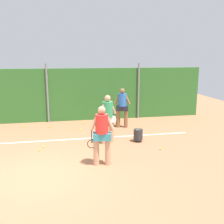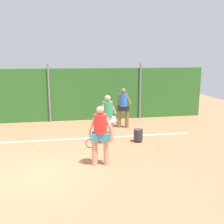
{
  "view_description": "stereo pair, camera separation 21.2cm",
  "coord_description": "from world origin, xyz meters",
  "px_view_note": "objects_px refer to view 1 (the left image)",
  "views": [
    {
      "loc": [
        0.67,
        -7.1,
        3.3
      ],
      "look_at": [
        2.56,
        2.47,
        1.21
      ],
      "focal_mm": 41.9,
      "sensor_mm": 36.0,
      "label": 1
    },
    {
      "loc": [
        0.88,
        -7.14,
        3.3
      ],
      "look_at": [
        2.56,
        2.47,
        1.21
      ],
      "focal_mm": 41.9,
      "sensor_mm": 36.0,
      "label": 2
    }
  ],
  "objects_px": {
    "tennis_ball_1": "(80,129)",
    "tennis_ball_2": "(84,123)",
    "tennis_ball_9": "(24,126)",
    "player_backcourt_far": "(122,106)",
    "tennis_ball_6": "(44,147)",
    "player_foreground_near": "(102,133)",
    "player_midcourt": "(108,116)",
    "tennis_ball_3": "(39,150)",
    "tennis_ball_10": "(49,127)",
    "tennis_ball_7": "(99,122)",
    "ball_hopper": "(138,134)",
    "tennis_ball_8": "(161,149)"
  },
  "relations": [
    {
      "from": "tennis_ball_3",
      "to": "tennis_ball_7",
      "type": "xyz_separation_m",
      "value": [
        2.68,
        3.55,
        0.0
      ]
    },
    {
      "from": "player_foreground_near",
      "to": "tennis_ball_1",
      "type": "distance_m",
      "value": 4.16
    },
    {
      "from": "tennis_ball_1",
      "to": "tennis_ball_8",
      "type": "relative_size",
      "value": 1.0
    },
    {
      "from": "player_foreground_near",
      "to": "tennis_ball_1",
      "type": "xyz_separation_m",
      "value": [
        -0.37,
        4.02,
        -1.0
      ]
    },
    {
      "from": "ball_hopper",
      "to": "tennis_ball_2",
      "type": "bearing_deg",
      "value": 119.93
    },
    {
      "from": "tennis_ball_2",
      "to": "tennis_ball_8",
      "type": "distance_m",
      "value": 4.85
    },
    {
      "from": "tennis_ball_9",
      "to": "tennis_ball_6",
      "type": "bearing_deg",
      "value": -70.43
    },
    {
      "from": "tennis_ball_9",
      "to": "player_backcourt_far",
      "type": "bearing_deg",
      "value": -11.64
    },
    {
      "from": "player_foreground_near",
      "to": "tennis_ball_1",
      "type": "relative_size",
      "value": 28.04
    },
    {
      "from": "ball_hopper",
      "to": "tennis_ball_3",
      "type": "distance_m",
      "value": 3.77
    },
    {
      "from": "tennis_ball_2",
      "to": "tennis_ball_7",
      "type": "height_order",
      "value": "same"
    },
    {
      "from": "tennis_ball_3",
      "to": "tennis_ball_10",
      "type": "bearing_deg",
      "value": 85.83
    },
    {
      "from": "tennis_ball_2",
      "to": "tennis_ball_10",
      "type": "relative_size",
      "value": 1.0
    },
    {
      "from": "tennis_ball_8",
      "to": "tennis_ball_3",
      "type": "bearing_deg",
      "value": 170.91
    },
    {
      "from": "player_midcourt",
      "to": "tennis_ball_1",
      "type": "distance_m",
      "value": 2.4
    },
    {
      "from": "player_foreground_near",
      "to": "player_backcourt_far",
      "type": "distance_m",
      "value": 4.44
    },
    {
      "from": "tennis_ball_9",
      "to": "tennis_ball_7",
      "type": "bearing_deg",
      "value": 1.31
    },
    {
      "from": "tennis_ball_3",
      "to": "tennis_ball_8",
      "type": "height_order",
      "value": "same"
    },
    {
      "from": "player_midcourt",
      "to": "tennis_ball_10",
      "type": "bearing_deg",
      "value": 106.2
    },
    {
      "from": "player_foreground_near",
      "to": "player_midcourt",
      "type": "distance_m",
      "value": 2.12
    },
    {
      "from": "tennis_ball_7",
      "to": "tennis_ball_3",
      "type": "bearing_deg",
      "value": -127.07
    },
    {
      "from": "player_backcourt_far",
      "to": "tennis_ball_6",
      "type": "height_order",
      "value": "player_backcourt_far"
    },
    {
      "from": "tennis_ball_1",
      "to": "tennis_ball_7",
      "type": "bearing_deg",
      "value": 47.55
    },
    {
      "from": "player_backcourt_far",
      "to": "player_midcourt",
      "type": "bearing_deg",
      "value": 79.68
    },
    {
      "from": "tennis_ball_3",
      "to": "tennis_ball_9",
      "type": "distance_m",
      "value": 3.6
    },
    {
      "from": "tennis_ball_2",
      "to": "tennis_ball_8",
      "type": "relative_size",
      "value": 1.0
    },
    {
      "from": "ball_hopper",
      "to": "tennis_ball_6",
      "type": "xyz_separation_m",
      "value": [
        -3.62,
        0.02,
        -0.26
      ]
    },
    {
      "from": "player_backcourt_far",
      "to": "tennis_ball_7",
      "type": "height_order",
      "value": "player_backcourt_far"
    },
    {
      "from": "player_midcourt",
      "to": "tennis_ball_9",
      "type": "height_order",
      "value": "player_midcourt"
    },
    {
      "from": "tennis_ball_2",
      "to": "tennis_ball_9",
      "type": "bearing_deg",
      "value": -178.53
    },
    {
      "from": "player_foreground_near",
      "to": "tennis_ball_7",
      "type": "relative_size",
      "value": 28.04
    },
    {
      "from": "player_foreground_near",
      "to": "tennis_ball_6",
      "type": "relative_size",
      "value": 28.04
    },
    {
      "from": "player_backcourt_far",
      "to": "tennis_ball_10",
      "type": "relative_size",
      "value": 28.06
    },
    {
      "from": "player_midcourt",
      "to": "tennis_ball_9",
      "type": "bearing_deg",
      "value": 115.26
    },
    {
      "from": "player_foreground_near",
      "to": "tennis_ball_7",
      "type": "xyz_separation_m",
      "value": [
        0.68,
        5.16,
        -1.0
      ]
    },
    {
      "from": "player_midcourt",
      "to": "tennis_ball_8",
      "type": "distance_m",
      "value": 2.31
    },
    {
      "from": "ball_hopper",
      "to": "player_midcourt",
      "type": "bearing_deg",
      "value": 175.2
    },
    {
      "from": "tennis_ball_1",
      "to": "tennis_ball_2",
      "type": "distance_m",
      "value": 1.16
    },
    {
      "from": "player_foreground_near",
      "to": "tennis_ball_10",
      "type": "distance_m",
      "value": 5.21
    },
    {
      "from": "tennis_ball_6",
      "to": "tennis_ball_8",
      "type": "height_order",
      "value": "same"
    },
    {
      "from": "tennis_ball_1",
      "to": "tennis_ball_8",
      "type": "height_order",
      "value": "same"
    },
    {
      "from": "tennis_ball_1",
      "to": "tennis_ball_9",
      "type": "relative_size",
      "value": 1.0
    },
    {
      "from": "tennis_ball_3",
      "to": "tennis_ball_9",
      "type": "height_order",
      "value": "same"
    },
    {
      "from": "player_midcourt",
      "to": "tennis_ball_3",
      "type": "bearing_deg",
      "value": 165.62
    },
    {
      "from": "player_backcourt_far",
      "to": "tennis_ball_2",
      "type": "distance_m",
      "value": 2.23
    },
    {
      "from": "tennis_ball_2",
      "to": "tennis_ball_6",
      "type": "distance_m",
      "value": 3.65
    },
    {
      "from": "tennis_ball_2",
      "to": "tennis_ball_3",
      "type": "height_order",
      "value": "same"
    },
    {
      "from": "player_backcourt_far",
      "to": "tennis_ball_7",
      "type": "relative_size",
      "value": 28.06
    },
    {
      "from": "tennis_ball_1",
      "to": "tennis_ball_6",
      "type": "distance_m",
      "value": 2.55
    },
    {
      "from": "player_midcourt",
      "to": "tennis_ball_2",
      "type": "bearing_deg",
      "value": 77.69
    }
  ]
}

